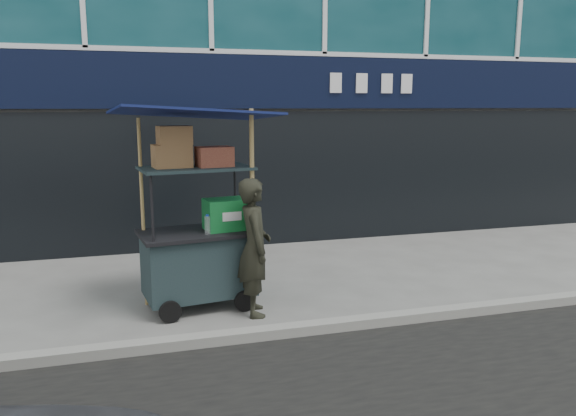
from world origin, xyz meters
name	(u,v)px	position (x,y,z in m)	size (l,w,h in m)	color
ground	(269,331)	(0.00, 0.00, 0.00)	(80.00, 80.00, 0.00)	slate
curb	(274,332)	(0.00, -0.20, 0.06)	(80.00, 0.18, 0.12)	gray
vendor_cart	(200,238)	(-0.64, 1.00, 0.88)	(2.03, 1.56, 2.52)	#1B2B2F
vendor_man	(254,247)	(-0.04, 0.57, 0.83)	(0.61, 0.40, 1.67)	black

